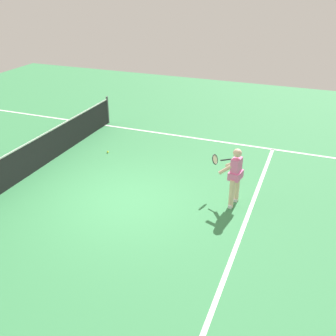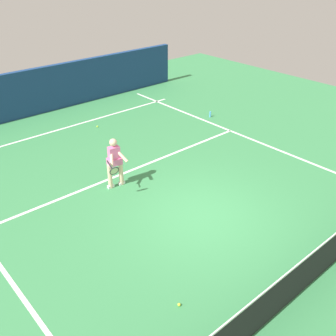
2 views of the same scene
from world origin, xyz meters
The scene contains 6 objects.
ground_plane centered at (0.00, 0.00, 0.00)m, with size 26.55×26.55×0.00m, color #38844C.
service_line_marking centered at (0.00, -3.22, 0.00)m, with size 9.62×0.10×0.01m, color white.
sideline_right_marking centered at (4.81, 0.00, 0.00)m, with size 0.10×18.42×0.01m, color white.
court_net centered at (0.00, 3.23, 0.50)m, with size 10.30×0.08×1.06m.
tennis_player centered at (0.90, -2.72, 0.85)m, with size 0.88×0.91×1.55m.
tennis_ball_near centered at (2.54, 1.84, 0.03)m, with size 0.07×0.07×0.07m, color #D1E533.
Camera 1 is at (-7.99, -4.37, 5.45)m, focal length 42.72 mm.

